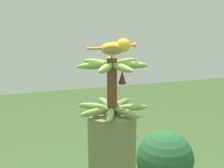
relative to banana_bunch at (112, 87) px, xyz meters
The scene contains 3 objects.
banana_bunch is the anchor object (origin of this frame).
perched_bird 0.18m from the banana_bunch, 119.94° to the right, with size 0.08×0.22×0.09m.
tropical_shrub 1.29m from the banana_bunch, 40.48° to the right, with size 0.44×0.44×0.53m.
Camera 1 is at (-1.48, 0.44, 1.56)m, focal length 56.47 mm.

